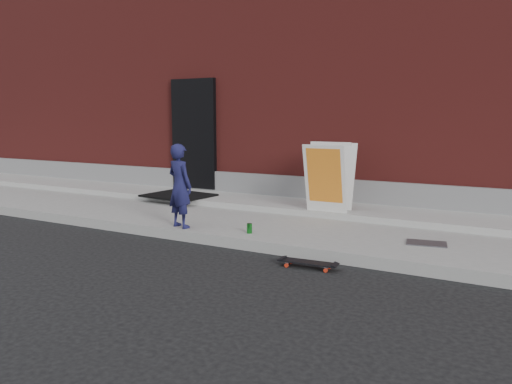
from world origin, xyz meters
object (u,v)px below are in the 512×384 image
Objects in this scene: child at (180,186)px; soda_can at (249,228)px; pizza_sign at (329,177)px; skateboard at (308,263)px.

soda_can is at bearing -157.70° from child.
pizza_sign is (1.63, 1.77, 0.04)m from child.
soda_can is (-0.56, -1.63, -0.59)m from pizza_sign.
child is 8.98× the size of soda_can.
skateboard is (2.23, -0.52, -0.70)m from child.
child is 1.75× the size of skateboard.
soda_can reaches higher than skateboard.
soda_can is at bearing 150.17° from skateboard.
skateboard is at bearing -178.51° from child.
child is at bearing 166.98° from skateboard.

